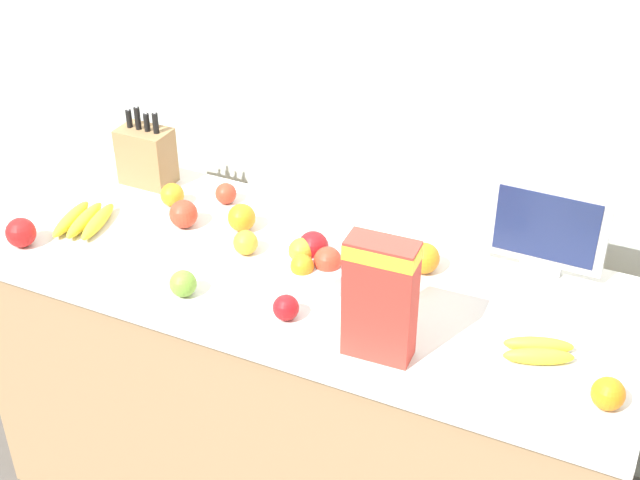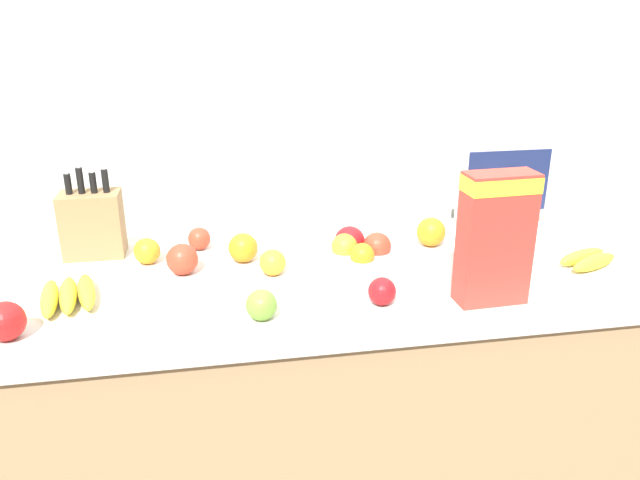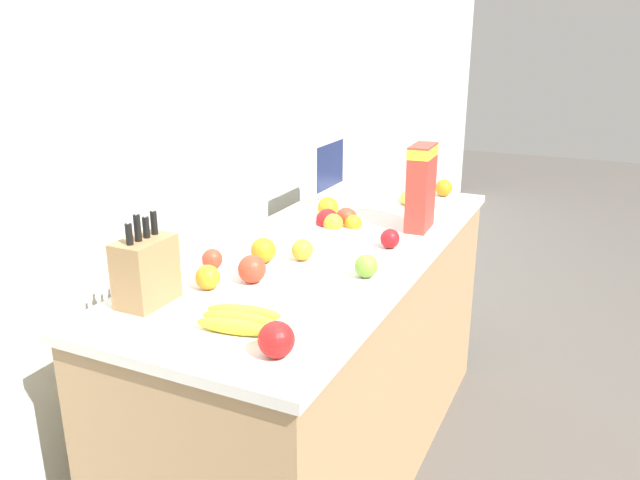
{
  "view_description": "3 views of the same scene",
  "coord_description": "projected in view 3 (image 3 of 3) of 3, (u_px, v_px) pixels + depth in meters",
  "views": [
    {
      "loc": [
        0.87,
        -1.75,
        2.25
      ],
      "look_at": [
        0.06,
        -0.03,
        1.01
      ],
      "focal_mm": 50.0,
      "sensor_mm": 36.0,
      "label": 1
    },
    {
      "loc": [
        -0.32,
        -1.46,
        1.55
      ],
      "look_at": [
        -0.05,
        0.05,
        0.96
      ],
      "focal_mm": 35.0,
      "sensor_mm": 36.0,
      "label": 2
    },
    {
      "loc": [
        -1.85,
        -0.84,
        1.57
      ],
      "look_at": [
        -0.09,
        -0.01,
        0.93
      ],
      "focal_mm": 35.0,
      "sensor_mm": 36.0,
      "label": 3
    }
  ],
  "objects": [
    {
      "name": "knife_block",
      "position": [
        146.0,
        270.0,
        1.64
      ],
      "size": [
        0.16,
        0.1,
        0.28
      ],
      "color": "#937047",
      "rests_on": "counter"
    },
    {
      "name": "orange_back_center",
      "position": [
        208.0,
        277.0,
        1.75
      ],
      "size": [
        0.07,
        0.07,
        0.07
      ],
      "primitive_type": "sphere",
      "color": "orange",
      "rests_on": "counter"
    },
    {
      "name": "orange_near_bowl",
      "position": [
        302.0,
        250.0,
        1.98
      ],
      "size": [
        0.07,
        0.07,
        0.07
      ],
      "primitive_type": "sphere",
      "color": "orange",
      "rests_on": "counter"
    },
    {
      "name": "orange_front_right",
      "position": [
        263.0,
        250.0,
        1.96
      ],
      "size": [
        0.08,
        0.08,
        0.08
      ],
      "primitive_type": "sphere",
      "color": "orange",
      "rests_on": "counter"
    },
    {
      "name": "orange_mid_right",
      "position": [
        444.0,
        188.0,
        2.76
      ],
      "size": [
        0.07,
        0.07,
        0.07
      ],
      "primitive_type": "sphere",
      "color": "orange",
      "rests_on": "counter"
    },
    {
      "name": "counter",
      "position": [
        328.0,
        358.0,
        2.28
      ],
      "size": [
        1.82,
        0.7,
        0.88
      ],
      "color": "tan",
      "rests_on": "ground_plane"
    },
    {
      "name": "banana_bunch_left",
      "position": [
        239.0,
        319.0,
        1.53
      ],
      "size": [
        0.15,
        0.22,
        0.04
      ],
      "rotation": [
        0.0,
        0.0,
        1.84
      ],
      "color": "yellow",
      "rests_on": "counter"
    },
    {
      "name": "apple_by_knife_block",
      "position": [
        212.0,
        259.0,
        1.9
      ],
      "size": [
        0.06,
        0.06,
        0.06
      ],
      "primitive_type": "sphere",
      "color": "red",
      "rests_on": "counter"
    },
    {
      "name": "ground_plane",
      "position": [
        328.0,
        460.0,
        2.42
      ],
      "size": [
        14.0,
        14.0,
        0.0
      ],
      "primitive_type": "plane",
      "color": "#514C47"
    },
    {
      "name": "apple_rightmost",
      "position": [
        390.0,
        239.0,
        2.09
      ],
      "size": [
        0.07,
        0.07,
        0.07
      ],
      "primitive_type": "sphere",
      "color": "#A31419",
      "rests_on": "counter"
    },
    {
      "name": "wall_back",
      "position": [
        186.0,
        113.0,
        2.24
      ],
      "size": [
        9.0,
        0.06,
        2.6
      ],
      "color": "silver",
      "rests_on": "ground_plane"
    },
    {
      "name": "apple_leftmost",
      "position": [
        276.0,
        340.0,
        1.38
      ],
      "size": [
        0.08,
        0.08,
        0.08
      ],
      "primitive_type": "sphere",
      "color": "red",
      "rests_on": "counter"
    },
    {
      "name": "banana_bunch_right",
      "position": [
        410.0,
        198.0,
        2.66
      ],
      "size": [
        0.18,
        0.14,
        0.04
      ],
      "rotation": [
        0.0,
        0.0,
        3.38
      ],
      "color": "yellow",
      "rests_on": "counter"
    },
    {
      "name": "cereal_box",
      "position": [
        421.0,
        184.0,
        2.25
      ],
      "size": [
        0.17,
        0.08,
        0.31
      ],
      "rotation": [
        0.0,
        0.0,
        0.05
      ],
      "color": "red",
      "rests_on": "counter"
    },
    {
      "name": "small_monitor",
      "position": [
        328.0,
        167.0,
        2.69
      ],
      "size": [
        0.31,
        0.03,
        0.26
      ],
      "color": "#B7B7BC",
      "rests_on": "counter"
    },
    {
      "name": "apple_rear",
      "position": [
        366.0,
        266.0,
        1.84
      ],
      "size": [
        0.07,
        0.07,
        0.07
      ],
      "primitive_type": "sphere",
      "color": "#6B9E33",
      "rests_on": "counter"
    },
    {
      "name": "apple_near_bananas",
      "position": [
        252.0,
        269.0,
        1.8
      ],
      "size": [
        0.08,
        0.08,
        0.08
      ],
      "primitive_type": "sphere",
      "color": "red",
      "rests_on": "counter"
    },
    {
      "name": "fruit_bowl",
      "position": [
        339.0,
        230.0,
        2.14
      ],
      "size": [
        0.22,
        0.22,
        0.12
      ],
      "color": "silver",
      "rests_on": "counter"
    },
    {
      "name": "orange_mid_left",
      "position": [
        328.0,
        208.0,
        2.43
      ],
      "size": [
        0.08,
        0.08,
        0.08
      ],
      "primitive_type": "sphere",
      "color": "orange",
      "rests_on": "counter"
    }
  ]
}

